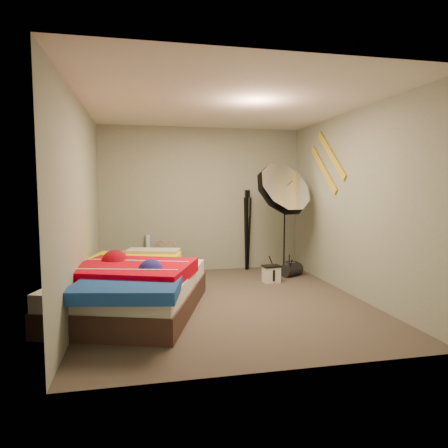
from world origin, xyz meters
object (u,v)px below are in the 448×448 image
object	(u,v)px
photo_umbrella	(281,191)
tote_bag	(167,261)
wrapping_roll	(148,254)
camera_case	(271,274)
bed	(133,286)
camera_tripod	(247,224)
duffel_bag	(292,270)

from	to	relation	value
photo_umbrella	tote_bag	bearing A→B (deg)	155.94
wrapping_roll	camera_case	world-z (taller)	wrapping_roll
tote_bag	photo_umbrella	xyz separation A→B (m)	(1.77, -0.79, 1.20)
bed	camera_tripod	size ratio (longest dim) A/B	1.76
tote_bag	wrapping_roll	world-z (taller)	wrapping_roll
camera_case	bed	size ratio (longest dim) A/B	0.10
wrapping_roll	camera_tripod	world-z (taller)	camera_tripod
bed	camera_tripod	distance (m)	2.86
tote_bag	camera_case	bearing A→B (deg)	-10.40
camera_case	bed	bearing A→B (deg)	-160.66
duffel_bag	photo_umbrella	xyz separation A→B (m)	(-0.23, -0.09, 1.30)
camera_case	tote_bag	bearing A→B (deg)	138.71
tote_bag	wrapping_roll	xyz separation A→B (m)	(-0.33, 0.00, 0.13)
photo_umbrella	camera_tripod	xyz separation A→B (m)	(-0.36, 0.76, -0.59)
tote_bag	wrapping_roll	distance (m)	0.35
photo_umbrella	camera_tripod	distance (m)	1.02
bed	camera_tripod	world-z (taller)	camera_tripod
duffel_bag	photo_umbrella	distance (m)	1.32
duffel_bag	photo_umbrella	bearing A→B (deg)	174.27
duffel_bag	wrapping_roll	bearing A→B (deg)	136.17
photo_umbrella	duffel_bag	bearing A→B (deg)	21.30
camera_case	camera_tripod	xyz separation A→B (m)	(-0.12, 1.00, 0.69)
tote_bag	bed	distance (m)	2.14
tote_bag	camera_tripod	world-z (taller)	camera_tripod
tote_bag	duffel_bag	world-z (taller)	tote_bag
photo_umbrella	camera_case	bearing A→B (deg)	-134.02
bed	tote_bag	bearing A→B (deg)	75.43
wrapping_roll	camera_case	xyz separation A→B (m)	(1.86, -1.04, -0.21)
wrapping_roll	photo_umbrella	distance (m)	2.48
wrapping_roll	camera_case	size ratio (longest dim) A/B	2.69
bed	camera_tripod	bearing A→B (deg)	46.22
tote_bag	wrapping_roll	bearing A→B (deg)	-156.32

